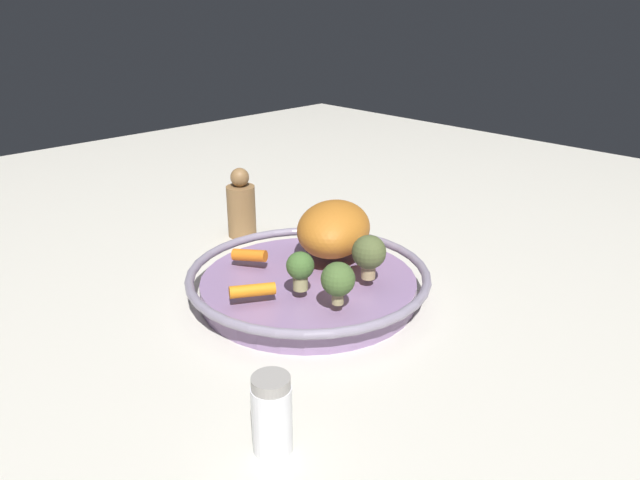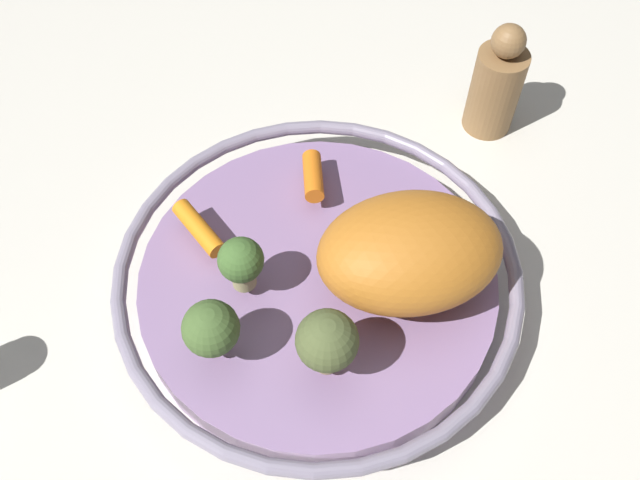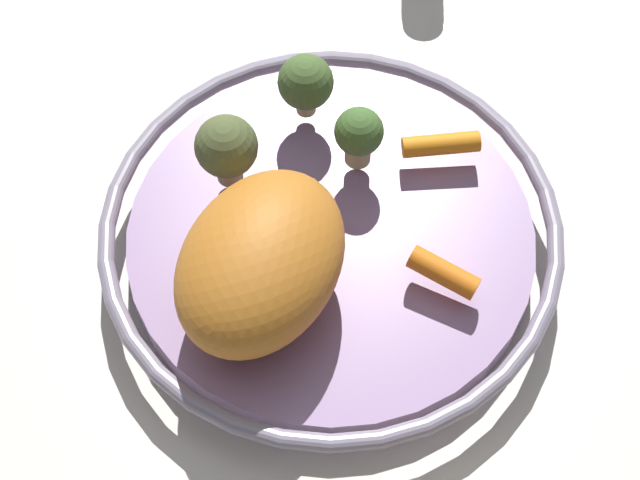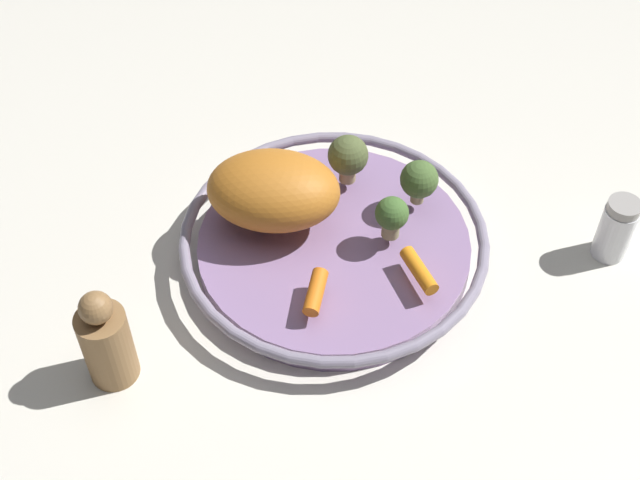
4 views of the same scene
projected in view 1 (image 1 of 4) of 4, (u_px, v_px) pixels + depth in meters
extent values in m
plane|color=silver|center=(309.00, 297.00, 0.88)|extent=(2.33, 2.33, 0.00)
cylinder|color=#8E709E|center=(309.00, 288.00, 0.87)|extent=(0.30, 0.30, 0.03)
torus|color=gray|center=(308.00, 274.00, 0.86)|extent=(0.34, 0.34, 0.01)
ellipsoid|color=#C17023|center=(334.00, 228.00, 0.90)|extent=(0.18, 0.17, 0.08)
cylinder|color=orange|center=(249.00, 255.00, 0.88)|extent=(0.04, 0.05, 0.02)
cylinder|color=orange|center=(252.00, 290.00, 0.78)|extent=(0.06, 0.04, 0.02)
cylinder|color=tan|center=(338.00, 298.00, 0.76)|extent=(0.02, 0.02, 0.02)
sphere|color=#476430|center=(338.00, 279.00, 0.75)|extent=(0.04, 0.04, 0.04)
cylinder|color=tan|center=(368.00, 272.00, 0.83)|extent=(0.02, 0.02, 0.02)
sphere|color=#505C32|center=(369.00, 252.00, 0.82)|extent=(0.05, 0.05, 0.05)
cylinder|color=tan|center=(300.00, 283.00, 0.80)|extent=(0.02, 0.02, 0.02)
sphere|color=#43682E|center=(300.00, 266.00, 0.79)|extent=(0.04, 0.04, 0.04)
cylinder|color=white|center=(272.00, 419.00, 0.57)|extent=(0.04, 0.04, 0.07)
cylinder|color=#9E9993|center=(271.00, 383.00, 0.56)|extent=(0.04, 0.04, 0.01)
cylinder|color=olive|center=(241.00, 211.00, 1.08)|extent=(0.05, 0.05, 0.09)
sphere|color=olive|center=(240.00, 177.00, 1.06)|extent=(0.03, 0.03, 0.03)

